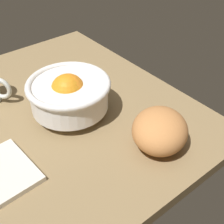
% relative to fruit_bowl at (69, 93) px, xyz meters
% --- Properties ---
extents(ground_plane, '(0.78, 0.66, 0.03)m').
position_rel_fruit_bowl_xyz_m(ground_plane, '(0.04, 0.03, -0.08)').
color(ground_plane, olive).
extents(fruit_bowl, '(0.21, 0.21, 0.12)m').
position_rel_fruit_bowl_xyz_m(fruit_bowl, '(0.00, 0.00, 0.00)').
color(fruit_bowl, white).
rests_on(fruit_bowl, ground).
extents(bread_loaf, '(0.19, 0.19, 0.09)m').
position_rel_fruit_bowl_xyz_m(bread_loaf, '(-0.23, -0.09, -0.02)').
color(bread_loaf, '#C68046').
rests_on(bread_loaf, ground).
extents(napkin_folded, '(0.16, 0.12, 0.01)m').
position_rel_fruit_bowl_xyz_m(napkin_folded, '(-0.08, 0.22, -0.06)').
color(napkin_folded, silver).
rests_on(napkin_folded, ground).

